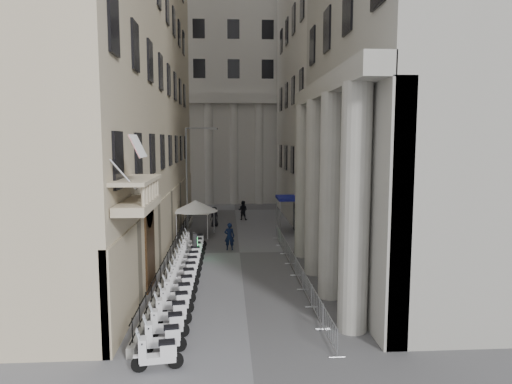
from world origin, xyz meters
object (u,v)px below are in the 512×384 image
(info_kiosk, at_px, (195,247))
(scooter_0, at_px, (158,370))
(pedestrian_b, at_px, (243,210))
(street_lamp, at_px, (190,170))
(security_tent, at_px, (193,206))
(pedestrian_a, at_px, (229,236))

(info_kiosk, bearing_deg, scooter_0, -100.54)
(info_kiosk, distance_m, pedestrian_b, 15.17)
(scooter_0, distance_m, street_lamp, 23.70)
(scooter_0, relative_size, street_lamp, 0.17)
(security_tent, distance_m, street_lamp, 3.01)
(scooter_0, bearing_deg, street_lamp, -6.25)
(street_lamp, xyz_separation_m, info_kiosk, (0.92, -8.95, -4.34))
(scooter_0, height_order, info_kiosk, info_kiosk)
(street_lamp, relative_size, pedestrian_a, 4.50)
(scooter_0, relative_size, pedestrian_b, 0.80)
(pedestrian_b, bearing_deg, pedestrian_a, 102.70)
(scooter_0, relative_size, security_tent, 0.42)
(scooter_0, height_order, security_tent, security_tent)
(pedestrian_b, bearing_deg, info_kiosk, 95.40)
(info_kiosk, distance_m, pedestrian_a, 3.48)
(security_tent, distance_m, pedestrian_a, 6.21)
(scooter_0, xyz_separation_m, info_kiosk, (0.25, 14.14, 0.91))
(street_lamp, bearing_deg, security_tent, -55.42)
(scooter_0, distance_m, info_kiosk, 14.17)
(security_tent, bearing_deg, info_kiosk, -85.23)
(security_tent, bearing_deg, street_lamp, 104.55)
(info_kiosk, height_order, pedestrian_b, pedestrian_b)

